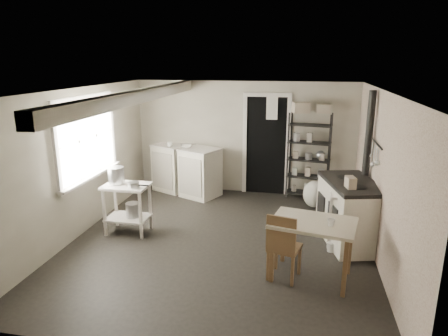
% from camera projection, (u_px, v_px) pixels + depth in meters
% --- Properties ---
extents(floor, '(5.00, 5.00, 0.00)m').
position_uv_depth(floor, '(220.00, 242.00, 6.14)').
color(floor, black).
rests_on(floor, ground).
extents(ceiling, '(5.00, 5.00, 0.00)m').
position_uv_depth(ceiling, '(220.00, 90.00, 5.53)').
color(ceiling, silver).
rests_on(ceiling, wall_back).
extents(wall_back, '(4.50, 0.02, 2.30)m').
position_uv_depth(wall_back, '(244.00, 138.00, 8.20)').
color(wall_back, '#AFA795').
rests_on(wall_back, ground).
extents(wall_front, '(4.50, 0.02, 2.30)m').
position_uv_depth(wall_front, '(163.00, 246.00, 3.47)').
color(wall_front, '#AFA795').
rests_on(wall_front, ground).
extents(wall_left, '(0.02, 5.00, 2.30)m').
position_uv_depth(wall_left, '(80.00, 163.00, 6.25)').
color(wall_left, '#AFA795').
rests_on(wall_left, ground).
extents(wall_right, '(0.02, 5.00, 2.30)m').
position_uv_depth(wall_right, '(382.00, 179.00, 5.42)').
color(wall_right, '#AFA795').
rests_on(wall_right, ground).
extents(window, '(0.12, 1.76, 1.28)m').
position_uv_depth(window, '(86.00, 138.00, 6.34)').
color(window, silver).
rests_on(window, wall_left).
extents(doorway, '(0.96, 0.10, 2.08)m').
position_uv_depth(doorway, '(266.00, 146.00, 8.13)').
color(doorway, silver).
rests_on(doorway, ground).
extents(ceiling_beam, '(0.18, 5.00, 0.18)m').
position_uv_depth(ceiling_beam, '(139.00, 96.00, 5.78)').
color(ceiling_beam, silver).
rests_on(ceiling_beam, ceiling).
extents(wallpaper_panel, '(0.01, 5.00, 2.30)m').
position_uv_depth(wallpaper_panel, '(381.00, 178.00, 5.42)').
color(wallpaper_panel, beige).
rests_on(wallpaper_panel, wall_right).
extents(utensil_rail, '(0.06, 1.20, 0.44)m').
position_uv_depth(utensil_rail, '(373.00, 141.00, 5.90)').
color(utensil_rail, '#B4B5B7').
rests_on(utensil_rail, wall_right).
extents(prep_table, '(0.70, 0.50, 0.80)m').
position_uv_depth(prep_table, '(128.00, 209.00, 6.39)').
color(prep_table, silver).
rests_on(prep_table, ground).
extents(stockpot, '(0.29, 0.29, 0.27)m').
position_uv_depth(stockpot, '(116.00, 176.00, 6.31)').
color(stockpot, '#B4B5B7').
rests_on(stockpot, prep_table).
extents(saucepan, '(0.18, 0.18, 0.09)m').
position_uv_depth(saucepan, '(134.00, 185.00, 6.14)').
color(saucepan, '#B4B5B7').
rests_on(saucepan, prep_table).
extents(bucket, '(0.22, 0.22, 0.24)m').
position_uv_depth(bucket, '(133.00, 210.00, 6.38)').
color(bucket, '#B4B5B7').
rests_on(bucket, prep_table).
extents(base_cabinets, '(1.64, 1.21, 0.99)m').
position_uv_depth(base_cabinets, '(186.00, 171.00, 8.30)').
color(base_cabinets, silver).
rests_on(base_cabinets, ground).
extents(mixing_bowl, '(0.32, 0.32, 0.07)m').
position_uv_depth(mixing_bowl, '(186.00, 149.00, 8.07)').
color(mixing_bowl, silver).
rests_on(mixing_bowl, base_cabinets).
extents(counter_cup, '(0.15, 0.15, 0.10)m').
position_uv_depth(counter_cup, '(170.00, 148.00, 8.15)').
color(counter_cup, silver).
rests_on(counter_cup, base_cabinets).
extents(shelf_rack, '(0.86, 0.44, 1.73)m').
position_uv_depth(shelf_rack, '(309.00, 152.00, 7.83)').
color(shelf_rack, black).
rests_on(shelf_rack, ground).
extents(shelf_jar, '(0.12, 0.12, 0.20)m').
position_uv_depth(shelf_jar, '(296.00, 130.00, 7.80)').
color(shelf_jar, silver).
rests_on(shelf_jar, shelf_rack).
extents(storage_box_a, '(0.36, 0.33, 0.20)m').
position_uv_depth(storage_box_a, '(301.00, 98.00, 7.55)').
color(storage_box_a, beige).
rests_on(storage_box_a, shelf_rack).
extents(storage_box_b, '(0.27, 0.25, 0.17)m').
position_uv_depth(storage_box_b, '(324.00, 99.00, 7.53)').
color(storage_box_b, beige).
rests_on(storage_box_b, shelf_rack).
extents(stove, '(0.97, 1.37, 0.97)m').
position_uv_depth(stove, '(350.00, 215.00, 6.02)').
color(stove, silver).
rests_on(stove, ground).
extents(stovepipe, '(0.11, 0.11, 1.38)m').
position_uv_depth(stovepipe, '(369.00, 136.00, 6.07)').
color(stovepipe, black).
rests_on(stovepipe, stove).
extents(side_ledge, '(0.56, 0.31, 0.85)m').
position_uv_depth(side_ledge, '(348.00, 223.00, 5.77)').
color(side_ledge, silver).
rests_on(side_ledge, ground).
extents(oats_box, '(0.15, 0.21, 0.28)m').
position_uv_depth(oats_box, '(350.00, 185.00, 5.58)').
color(oats_box, beige).
rests_on(oats_box, side_ledge).
extents(work_table, '(1.14, 0.90, 0.78)m').
position_uv_depth(work_table, '(312.00, 250.00, 5.05)').
color(work_table, beige).
rests_on(work_table, ground).
extents(table_cup, '(0.10, 0.10, 0.09)m').
position_uv_depth(table_cup, '(331.00, 224.00, 4.80)').
color(table_cup, silver).
rests_on(table_cup, work_table).
extents(chair, '(0.46, 0.47, 0.90)m').
position_uv_depth(chair, '(285.00, 243.00, 5.02)').
color(chair, brown).
rests_on(chair, ground).
extents(flour_sack, '(0.49, 0.43, 0.51)m').
position_uv_depth(flour_sack, '(314.00, 195.00, 7.52)').
color(flour_sack, silver).
rests_on(flour_sack, ground).
extents(floor_crock, '(0.11, 0.11, 0.13)m').
position_uv_depth(floor_crock, '(331.00, 246.00, 5.82)').
color(floor_crock, silver).
rests_on(floor_crock, ground).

